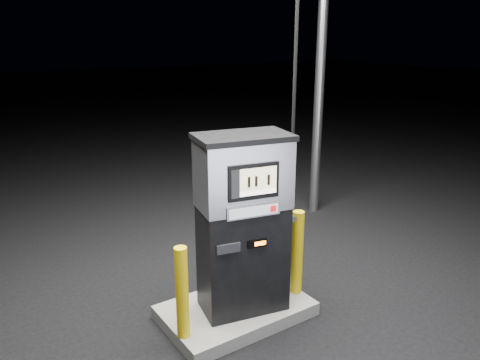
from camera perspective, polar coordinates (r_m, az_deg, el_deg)
ground at (r=5.47m, az=-0.51°, el=-16.27°), size 80.00×80.00×0.00m
pump_island at (r=5.43m, az=-0.52°, el=-15.61°), size 1.60×1.00×0.15m
fuel_dispenser at (r=4.91m, az=0.41°, el=-5.23°), size 1.11×0.76×4.01m
bollard_left at (r=4.69m, az=-7.07°, el=-13.50°), size 0.16×0.16×0.96m
bollard_right at (r=5.43m, az=6.98°, el=-8.76°), size 0.17×0.17×1.00m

